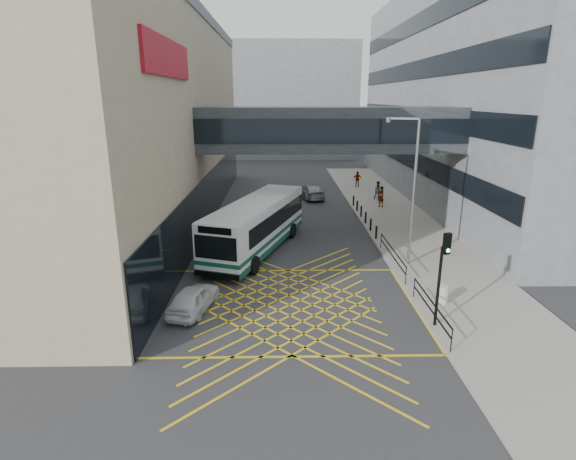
{
  "coord_description": "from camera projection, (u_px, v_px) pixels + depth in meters",
  "views": [
    {
      "loc": [
        -0.43,
        -19.73,
        9.64
      ],
      "look_at": [
        0.0,
        4.0,
        2.6
      ],
      "focal_mm": 28.0,
      "sensor_mm": 36.0,
      "label": 1
    }
  ],
  "objects": [
    {
      "name": "kerb_railings",
      "position": [
        407.0,
        273.0,
        23.22
      ],
      "size": [
        0.05,
        12.54,
        1.0
      ],
      "color": "black",
      "rests_on": "pavement"
    },
    {
      "name": "pavement",
      "position": [
        397.0,
        221.0,
        36.17
      ],
      "size": [
        6.0,
        54.0,
        0.16
      ],
      "primitive_type": "cube",
      "color": "gray",
      "rests_on": "ground"
    },
    {
      "name": "pedestrian_a",
      "position": [
        381.0,
        197.0,
        40.13
      ],
      "size": [
        0.91,
        0.83,
        1.87
      ],
      "primitive_type": "imported",
      "rotation": [
        0.0,
        0.0,
        3.67
      ],
      "color": "gray",
      "rests_on": "pavement"
    },
    {
      "name": "car_silver",
      "position": [
        311.0,
        191.0,
        44.36
      ],
      "size": [
        3.01,
        5.03,
        1.46
      ],
      "primitive_type": "imported",
      "rotation": [
        0.0,
        0.0,
        3.37
      ],
      "color": "#95989D",
      "rests_on": "ground"
    },
    {
      "name": "building_whsmith",
      "position": [
        51.0,
        119.0,
        34.41
      ],
      "size": [
        24.17,
        42.0,
        16.0
      ],
      "color": "tan",
      "rests_on": "ground"
    },
    {
      "name": "car_dark",
      "position": [
        270.0,
        221.0,
        33.56
      ],
      "size": [
        1.92,
        4.83,
        1.51
      ],
      "primitive_type": "imported",
      "rotation": [
        0.0,
        0.0,
        3.13
      ],
      "color": "black",
      "rests_on": "ground"
    },
    {
      "name": "skybridge",
      "position": [
        329.0,
        129.0,
        31.08
      ],
      "size": [
        20.0,
        4.1,
        3.0
      ],
      "color": "#2C3237",
      "rests_on": "ground"
    },
    {
      "name": "traffic_light",
      "position": [
        443.0,
        266.0,
        18.57
      ],
      "size": [
        0.34,
        0.5,
        4.22
      ],
      "rotation": [
        0.0,
        0.0,
        0.37
      ],
      "color": "black",
      "rests_on": "pavement"
    },
    {
      "name": "street_lamp",
      "position": [
        411.0,
        183.0,
        25.38
      ],
      "size": [
        1.86,
        0.9,
        8.41
      ],
      "rotation": [
        0.0,
        0.0,
        -0.37
      ],
      "color": "slate",
      "rests_on": "pavement"
    },
    {
      "name": "building_far",
      "position": [
        270.0,
        101.0,
        76.58
      ],
      "size": [
        28.0,
        16.0,
        18.0
      ],
      "primitive_type": "cube",
      "color": "slate",
      "rests_on": "ground"
    },
    {
      "name": "building_right",
      "position": [
        539.0,
        93.0,
        42.23
      ],
      "size": [
        24.09,
        44.0,
        20.0
      ],
      "color": "slate",
      "rests_on": "ground"
    },
    {
      "name": "pedestrian_c",
      "position": [
        357.0,
        179.0,
        49.26
      ],
      "size": [
        1.0,
        0.49,
        1.68
      ],
      "primitive_type": "imported",
      "rotation": [
        0.0,
        0.0,
        3.16
      ],
      "color": "gray",
      "rests_on": "pavement"
    },
    {
      "name": "bollards",
      "position": [
        363.0,
        214.0,
        35.97
      ],
      "size": [
        0.14,
        10.14,
        0.9
      ],
      "color": "black",
      "rests_on": "pavement"
    },
    {
      "name": "pedestrian_b",
      "position": [
        378.0,
        190.0,
        43.21
      ],
      "size": [
        0.87,
        0.55,
        1.72
      ],
      "primitive_type": "imported",
      "rotation": [
        0.0,
        0.0,
        0.07
      ],
      "color": "gray",
      "rests_on": "pavement"
    },
    {
      "name": "bus",
      "position": [
        257.0,
        224.0,
        28.97
      ],
      "size": [
        6.35,
        11.96,
        3.29
      ],
      "rotation": [
        0.0,
        0.0,
        -0.33
      ],
      "color": "silver",
      "rests_on": "ground"
    },
    {
      "name": "ground",
      "position": [
        289.0,
        305.0,
        21.66
      ],
      "size": [
        120.0,
        120.0,
        0.0
      ],
      "primitive_type": "plane",
      "color": "#333335"
    },
    {
      "name": "box_junction",
      "position": [
        289.0,
        305.0,
        21.66
      ],
      "size": [
        12.0,
        9.0,
        0.01
      ],
      "color": "gold",
      "rests_on": "ground"
    },
    {
      "name": "litter_bin",
      "position": [
        443.0,
        294.0,
        21.43
      ],
      "size": [
        0.5,
        0.5,
        0.87
      ],
      "primitive_type": "cylinder",
      "color": "#ADA89E",
      "rests_on": "pavement"
    },
    {
      "name": "car_white",
      "position": [
        193.0,
        298.0,
        20.94
      ],
      "size": [
        2.46,
        4.23,
        1.26
      ],
      "primitive_type": "imported",
      "rotation": [
        0.0,
        0.0,
        2.92
      ],
      "color": "silver",
      "rests_on": "ground"
    }
  ]
}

